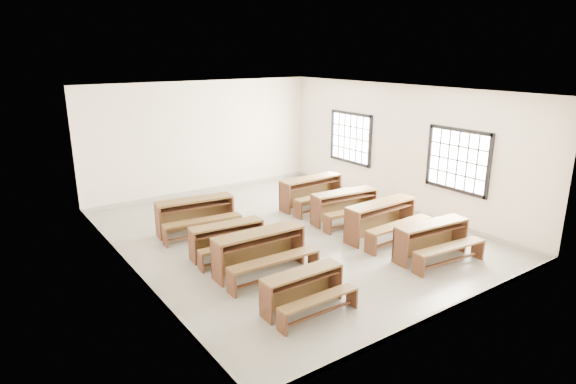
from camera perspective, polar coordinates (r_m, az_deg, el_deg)
room at (r=10.38m, az=0.41°, el=6.14°), size 8.50×8.50×3.20m
desk_set_0 at (r=7.80m, az=1.88°, el=-11.26°), size 1.41×0.73×0.63m
desk_set_1 at (r=8.96m, az=-3.27°, el=-6.80°), size 1.79×0.96×0.80m
desk_set_2 at (r=9.76m, az=-7.15°, el=-5.38°), size 1.56×0.91×0.67m
desk_set_3 at (r=11.10m, az=-10.86°, el=-2.48°), size 1.83×1.10×0.78m
desk_set_4 at (r=9.99m, az=16.80°, el=-5.24°), size 1.71×1.01×0.73m
desk_set_5 at (r=10.79m, az=11.12°, el=-2.97°), size 1.83×1.00×0.81m
desk_set_6 at (r=11.66m, az=6.83°, el=-1.46°), size 1.77×1.05×0.76m
desk_set_7 at (r=12.68m, az=2.89°, el=0.23°), size 1.81×0.98×0.80m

